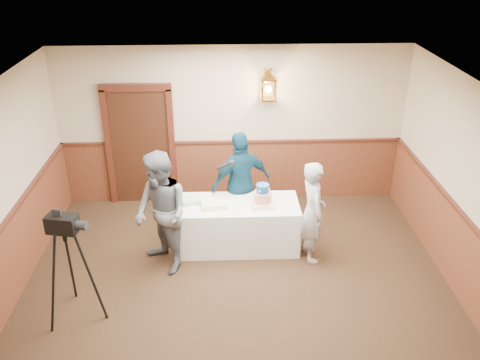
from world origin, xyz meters
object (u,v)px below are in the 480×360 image
at_px(baker, 312,212).
at_px(display_table, 239,225).
at_px(tiered_cake, 262,197).
at_px(assistant_p, 241,183).
at_px(sheet_cake_yellow, 214,204).
at_px(interviewer, 161,213).
at_px(sheet_cake_green, 192,200).
at_px(tv_camera_rig, 71,273).

bearing_deg(baker, display_table, 63.41).
height_order(tiered_cake, baker, baker).
bearing_deg(assistant_p, tiered_cake, 95.41).
relative_size(sheet_cake_yellow, baker, 0.24).
xyz_separation_m(interviewer, assistant_p, (1.16, 1.00, -0.05)).
distance_m(sheet_cake_yellow, sheet_cake_green, 0.36).
distance_m(tiered_cake, assistant_p, 0.62).
relative_size(sheet_cake_green, tv_camera_rig, 0.21).
bearing_deg(sheet_cake_green, display_table, -5.75).
bearing_deg(tiered_cake, tv_camera_rig, -149.54).
height_order(baker, assistant_p, assistant_p).
bearing_deg(sheet_cake_yellow, tiered_cake, 0.91).
distance_m(display_table, interviewer, 1.34).
bearing_deg(sheet_cake_green, assistant_p, 28.14).
distance_m(sheet_cake_green, assistant_p, 0.87).
bearing_deg(assistant_p, interviewer, 17.28).
height_order(sheet_cake_yellow, sheet_cake_green, sheet_cake_yellow).
relative_size(tiered_cake, sheet_cake_green, 1.20).
xyz_separation_m(interviewer, baker, (2.17, 0.16, -0.12)).
distance_m(display_table, sheet_cake_green, 0.83).
bearing_deg(display_table, tv_camera_rig, -144.64).
distance_m(interviewer, tv_camera_rig, 1.46).
bearing_deg(baker, sheet_cake_yellow, 70.87).
bearing_deg(tiered_cake, display_table, 170.20).
xyz_separation_m(sheet_cake_green, tv_camera_rig, (-1.42, -1.59, -0.12)).
xyz_separation_m(baker, tv_camera_rig, (-3.19, -1.17, -0.12)).
distance_m(sheet_cake_yellow, baker, 1.46).
distance_m(display_table, tiered_cake, 0.62).
height_order(tiered_cake, tv_camera_rig, tv_camera_rig).
xyz_separation_m(display_table, tiered_cake, (0.34, -0.06, 0.51)).
relative_size(sheet_cake_green, assistant_p, 0.18).
bearing_deg(sheet_cake_green, interviewer, -123.87).
height_order(sheet_cake_green, tv_camera_rig, tv_camera_rig).
xyz_separation_m(tiered_cake, sheet_cake_yellow, (-0.73, -0.01, -0.10)).
height_order(baker, tv_camera_rig, baker).
bearing_deg(tv_camera_rig, sheet_cake_green, 59.69).
height_order(display_table, sheet_cake_yellow, sheet_cake_yellow).
distance_m(assistant_p, tv_camera_rig, 2.97).
bearing_deg(sheet_cake_yellow, interviewer, -148.52).
bearing_deg(tv_camera_rig, assistant_p, 53.94).
bearing_deg(display_table, sheet_cake_green, 174.25).
height_order(interviewer, tv_camera_rig, interviewer).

